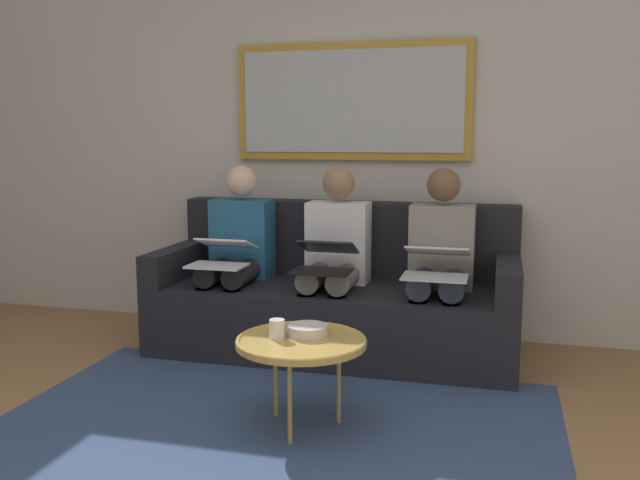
# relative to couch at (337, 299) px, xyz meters

# --- Properties ---
(wall_rear) EXTENTS (6.00, 0.12, 2.60)m
(wall_rear) POSITION_rel_couch_xyz_m (0.00, -0.48, 0.99)
(wall_rear) COLOR beige
(wall_rear) RESTS_ON ground_plane
(area_rug) EXTENTS (2.60, 1.80, 0.01)m
(area_rug) POSITION_rel_couch_xyz_m (0.00, 1.27, -0.31)
(area_rug) COLOR #33476B
(area_rug) RESTS_ON ground_plane
(couch) EXTENTS (2.20, 0.90, 0.90)m
(couch) POSITION_rel_couch_xyz_m (0.00, 0.00, 0.00)
(couch) COLOR black
(couch) RESTS_ON ground_plane
(framed_mirror) EXTENTS (1.56, 0.05, 0.76)m
(framed_mirror) POSITION_rel_couch_xyz_m (0.00, -0.39, 1.24)
(framed_mirror) COLOR #B7892D
(coffee_table) EXTENTS (0.59, 0.59, 0.43)m
(coffee_table) POSITION_rel_couch_xyz_m (-0.12, 1.22, 0.09)
(coffee_table) COLOR tan
(coffee_table) RESTS_ON ground_plane
(cup) EXTENTS (0.07, 0.07, 0.09)m
(cup) POSITION_rel_couch_xyz_m (-0.01, 1.23, 0.15)
(cup) COLOR silver
(cup) RESTS_ON coffee_table
(bowl) EXTENTS (0.18, 0.18, 0.05)m
(bowl) POSITION_rel_couch_xyz_m (-0.13, 1.15, 0.13)
(bowl) COLOR beige
(bowl) RESTS_ON coffee_table
(person_left) EXTENTS (0.38, 0.58, 1.14)m
(person_left) POSITION_rel_couch_xyz_m (-0.64, 0.07, 0.30)
(person_left) COLOR gray
(person_left) RESTS_ON couch
(laptop_silver) EXTENTS (0.35, 0.39, 0.17)m
(laptop_silver) POSITION_rel_couch_xyz_m (-0.64, 0.30, 0.32)
(laptop_silver) COLOR silver
(person_middle) EXTENTS (0.38, 0.58, 1.14)m
(person_middle) POSITION_rel_couch_xyz_m (0.00, 0.07, 0.30)
(person_middle) COLOR silver
(person_middle) RESTS_ON couch
(laptop_black) EXTENTS (0.33, 0.39, 0.17)m
(laptop_black) POSITION_rel_couch_xyz_m (0.00, 0.30, 0.32)
(laptop_black) COLOR black
(person_right) EXTENTS (0.38, 0.58, 1.14)m
(person_right) POSITION_rel_couch_xyz_m (0.64, 0.07, 0.30)
(person_right) COLOR #235B84
(person_right) RESTS_ON couch
(laptop_white) EXTENTS (0.34, 0.37, 0.16)m
(laptop_white) POSITION_rel_couch_xyz_m (0.64, 0.31, 0.32)
(laptop_white) COLOR white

